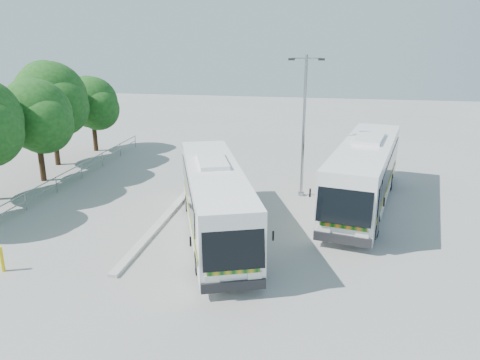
% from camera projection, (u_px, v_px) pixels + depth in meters
% --- Properties ---
extents(ground, '(100.00, 100.00, 0.00)m').
position_uv_depth(ground, '(208.00, 223.00, 23.34)').
color(ground, gray).
rests_on(ground, ground).
extents(kerb_divider, '(0.40, 16.00, 0.15)m').
position_uv_depth(kerb_divider, '(176.00, 205.00, 25.59)').
color(kerb_divider, '#B2B2AD').
rests_on(kerb_divider, ground).
extents(railing, '(0.06, 22.00, 1.00)m').
position_uv_depth(railing, '(65.00, 176.00, 28.59)').
color(railing, gray).
rests_on(railing, ground).
extents(tree_far_c, '(4.97, 4.69, 6.49)m').
position_uv_depth(tree_far_c, '(37.00, 115.00, 28.94)').
color(tree_far_c, '#382314').
rests_on(tree_far_c, ground).
extents(tree_far_d, '(5.62, 5.30, 7.33)m').
position_uv_depth(tree_far_d, '(51.00, 98.00, 32.45)').
color(tree_far_d, '#382314').
rests_on(tree_far_d, ground).
extents(tree_far_e, '(4.54, 4.28, 5.92)m').
position_uv_depth(tree_far_e, '(93.00, 103.00, 36.84)').
color(tree_far_e, '#382314').
rests_on(tree_far_e, ground).
extents(coach_main, '(6.09, 11.74, 3.23)m').
position_uv_depth(coach_main, '(215.00, 199.00, 21.54)').
color(coach_main, white).
rests_on(coach_main, ground).
extents(coach_adjacent, '(4.95, 12.75, 3.47)m').
position_uv_depth(coach_adjacent, '(364.00, 172.00, 25.23)').
color(coach_adjacent, white).
rests_on(coach_adjacent, ground).
extents(lamppost, '(1.96, 0.36, 8.00)m').
position_uv_depth(lamppost, '(304.00, 121.00, 26.10)').
color(lamppost, gray).
rests_on(lamppost, ground).
extents(bollard, '(0.18, 0.18, 1.06)m').
position_uv_depth(bollard, '(2.00, 259.00, 18.48)').
color(bollard, gold).
rests_on(bollard, ground).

